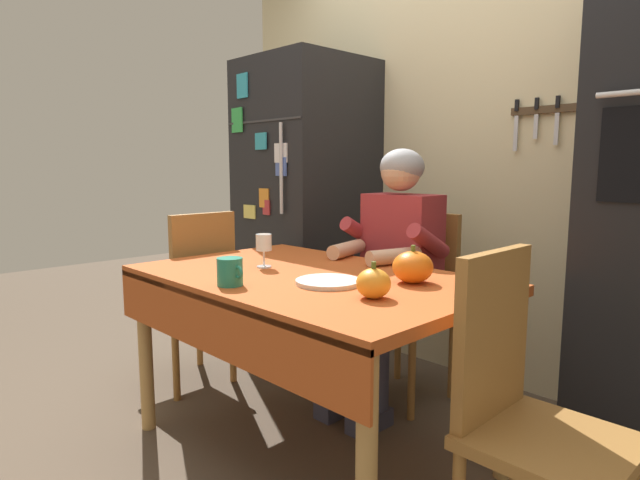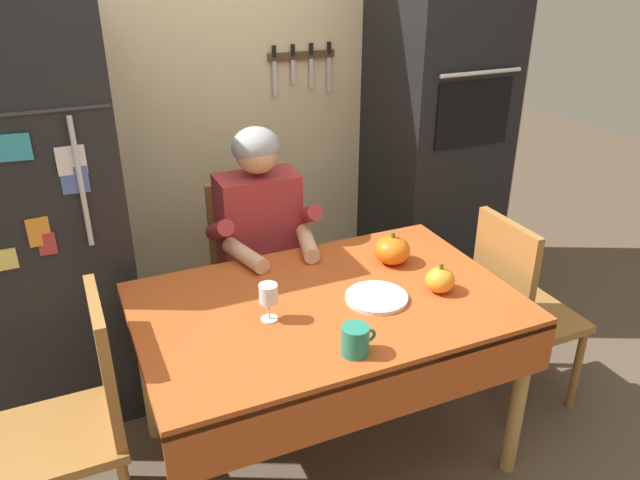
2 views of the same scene
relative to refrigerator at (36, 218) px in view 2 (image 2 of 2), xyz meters
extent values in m
plane|color=brown|center=(0.95, -0.96, -0.90)|extent=(10.00, 10.00, 0.00)
cube|color=beige|center=(1.00, 0.39, 0.40)|extent=(3.70, 0.10, 2.60)
cube|color=#4C3823|center=(1.35, 0.33, 0.53)|extent=(0.36, 0.02, 0.04)
cube|color=silver|center=(1.20, 0.32, 0.42)|extent=(0.02, 0.01, 0.17)
cube|color=black|center=(1.20, 0.32, 0.56)|extent=(0.02, 0.01, 0.06)
cube|color=silver|center=(1.30, 0.32, 0.45)|extent=(0.02, 0.01, 0.12)
cube|color=black|center=(1.30, 0.32, 0.56)|extent=(0.02, 0.01, 0.06)
cube|color=silver|center=(1.40, 0.32, 0.44)|extent=(0.02, 0.01, 0.15)
cube|color=black|center=(1.40, 0.32, 0.56)|extent=(0.02, 0.01, 0.06)
cube|color=silver|center=(1.50, 0.32, 0.42)|extent=(0.02, 0.01, 0.17)
cube|color=black|center=(1.50, 0.32, 0.56)|extent=(0.02, 0.01, 0.06)
cube|color=black|center=(0.00, 0.00, 0.00)|extent=(0.68, 0.68, 1.80)
cylinder|color=silver|center=(0.19, -0.36, 0.25)|extent=(0.02, 0.02, 0.50)
cube|color=#333335|center=(0.00, -0.34, 0.52)|extent=(0.67, 0.01, 0.01)
cube|color=#E5D666|center=(-0.13, -0.35, -0.01)|extent=(0.11, 0.01, 0.08)
cube|color=silver|center=(0.17, -0.35, 0.34)|extent=(0.10, 0.01, 0.11)
cube|color=#B73338|center=(0.03, -0.35, 0.03)|extent=(0.06, 0.01, 0.09)
cube|color=#4C66B7|center=(0.17, -0.35, 0.26)|extent=(0.10, 0.01, 0.10)
cube|color=orange|center=(0.01, -0.35, 0.08)|extent=(0.08, 0.01, 0.11)
cube|color=teal|center=(-0.01, -0.35, 0.41)|extent=(0.12, 0.02, 0.10)
cube|color=black|center=(2.00, 0.04, 0.15)|extent=(0.60, 0.60, 2.10)
cube|color=black|center=(2.00, -0.26, 0.30)|extent=(0.42, 0.01, 0.32)
cylinder|color=silver|center=(2.00, -0.29, 0.50)|extent=(0.45, 0.02, 0.02)
cylinder|color=tan|center=(0.31, -0.47, -0.55)|extent=(0.06, 0.06, 0.70)
cylinder|color=tan|center=(1.59, -1.25, -0.55)|extent=(0.06, 0.06, 0.70)
cylinder|color=tan|center=(1.59, -0.47, -0.55)|extent=(0.06, 0.06, 0.70)
cube|color=#B24C1E|center=(0.95, -0.86, -0.18)|extent=(1.40, 0.90, 0.04)
cube|color=#B24C1E|center=(0.95, -1.30, -0.28)|extent=(1.40, 0.01, 0.20)
cube|color=#9E6B33|center=(0.91, -0.17, -0.47)|extent=(0.40, 0.40, 0.04)
cube|color=#9E6B33|center=(0.91, 0.01, -0.21)|extent=(0.36, 0.04, 0.48)
cylinder|color=#9E6B33|center=(0.74, -0.34, -0.69)|extent=(0.04, 0.04, 0.41)
cylinder|color=#9E6B33|center=(0.74, 0.00, -0.69)|extent=(0.04, 0.04, 0.41)
cylinder|color=#9E6B33|center=(1.08, -0.34, -0.69)|extent=(0.04, 0.04, 0.41)
cylinder|color=#9E6B33|center=(1.08, 0.00, -0.69)|extent=(0.04, 0.04, 0.41)
cube|color=#38384C|center=(0.81, -0.55, -0.86)|extent=(0.10, 0.22, 0.08)
cube|color=#38384C|center=(1.01, -0.55, -0.86)|extent=(0.10, 0.22, 0.08)
cylinder|color=#38384C|center=(0.81, -0.49, -0.67)|extent=(0.09, 0.09, 0.38)
cylinder|color=#38384C|center=(1.01, -0.49, -0.67)|extent=(0.09, 0.09, 0.38)
cube|color=#38384C|center=(0.82, -0.33, -0.40)|extent=(0.12, 0.40, 0.11)
cube|color=#38384C|center=(1.00, -0.33, -0.40)|extent=(0.12, 0.40, 0.11)
cube|color=#9E2D33|center=(0.91, -0.21, -0.11)|extent=(0.36, 0.20, 0.48)
cylinder|color=#9E2D33|center=(0.71, -0.28, -0.07)|extent=(0.07, 0.26, 0.18)
cylinder|color=#9E2D33|center=(1.11, -0.28, -0.07)|extent=(0.07, 0.26, 0.18)
cylinder|color=#D8A884|center=(0.77, -0.45, -0.13)|extent=(0.13, 0.27, 0.07)
cylinder|color=#D8A884|center=(1.05, -0.45, -0.13)|extent=(0.13, 0.27, 0.07)
sphere|color=#D8A884|center=(0.91, -0.23, 0.24)|extent=(0.19, 0.19, 0.19)
ellipsoid|color=#99999E|center=(0.91, -0.22, 0.26)|extent=(0.21, 0.21, 0.17)
cube|color=#9E6B33|center=(-0.03, -0.84, -0.47)|extent=(0.40, 0.40, 0.04)
cube|color=#9E6B33|center=(0.15, -0.84, -0.21)|extent=(0.04, 0.36, 0.48)
cylinder|color=#9E6B33|center=(-0.20, -0.67, -0.69)|extent=(0.04, 0.04, 0.41)
cylinder|color=#9E6B33|center=(0.14, -0.67, -0.69)|extent=(0.04, 0.04, 0.41)
cube|color=#9E6B33|center=(1.93, -0.90, -0.47)|extent=(0.40, 0.40, 0.04)
cube|color=#9E6B33|center=(1.75, -0.90, -0.21)|extent=(0.04, 0.36, 0.48)
cylinder|color=#9E6B33|center=(2.10, -1.07, -0.69)|extent=(0.04, 0.04, 0.41)
cylinder|color=#9E6B33|center=(1.76, -1.07, -0.69)|extent=(0.04, 0.04, 0.41)
cylinder|color=#9E6B33|center=(2.10, -0.73, -0.69)|extent=(0.04, 0.04, 0.41)
cylinder|color=#9E6B33|center=(1.76, -0.73, -0.69)|extent=(0.04, 0.04, 0.41)
cylinder|color=#237F66|center=(0.90, -1.20, -0.11)|extent=(0.09, 0.09, 0.10)
torus|color=#237F66|center=(0.95, -1.20, -0.11)|extent=(0.05, 0.01, 0.05)
cylinder|color=white|center=(0.71, -0.90, -0.16)|extent=(0.06, 0.06, 0.01)
cylinder|color=white|center=(0.71, -0.90, -0.12)|extent=(0.01, 0.01, 0.07)
cylinder|color=white|center=(0.71, -0.90, -0.05)|extent=(0.07, 0.07, 0.07)
ellipsoid|color=orange|center=(1.32, -0.69, -0.10)|extent=(0.15, 0.15, 0.12)
cylinder|color=#4C6023|center=(1.32, -0.69, -0.03)|extent=(0.02, 0.02, 0.02)
ellipsoid|color=orange|center=(1.37, -0.97, -0.11)|extent=(0.11, 0.11, 0.10)
cylinder|color=#4C6023|center=(1.37, -0.97, -0.05)|extent=(0.02, 0.02, 0.02)
cylinder|color=silver|center=(1.12, -0.93, -0.15)|extent=(0.24, 0.24, 0.02)
camera|label=1|loc=(2.45, -2.25, 0.26)|focal=29.71mm
camera|label=2|loc=(0.12, -2.67, 1.04)|focal=34.77mm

